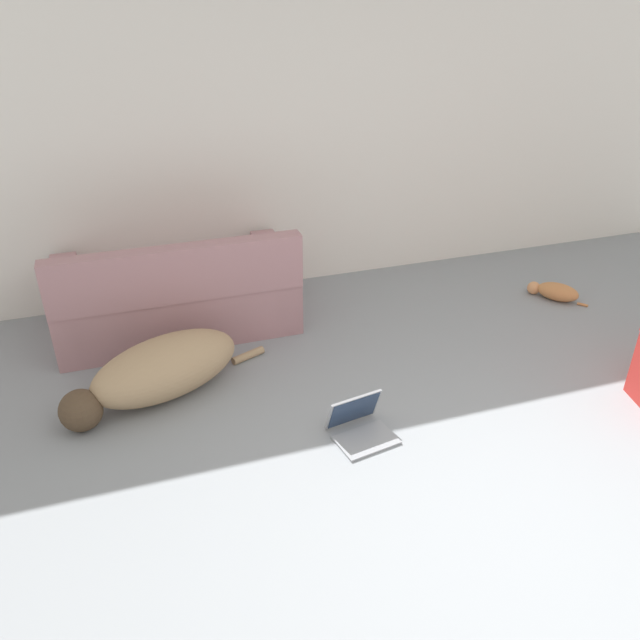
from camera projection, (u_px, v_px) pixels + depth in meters
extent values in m
plane|color=gray|center=(545.00, 555.00, 3.08)|extent=(20.00, 20.00, 0.00)
cube|color=silver|center=(324.00, 125.00, 5.30)|extent=(7.64, 0.06, 2.80)
cube|color=#A3757A|center=(178.00, 302.00, 5.02)|extent=(1.84, 0.92, 0.42)
cube|color=#A3757A|center=(178.00, 274.00, 4.48)|extent=(1.84, 0.14, 0.42)
cube|color=#A3757A|center=(276.00, 280.00, 5.21)|extent=(0.20, 0.91, 0.56)
cube|color=#A3757A|center=(68.00, 309.00, 4.76)|extent=(0.20, 0.91, 0.56)
ellipsoid|color=#A38460|center=(166.00, 367.00, 4.19)|extent=(1.16, 0.85, 0.41)
sphere|color=#493726|center=(81.00, 410.00, 3.89)|extent=(0.35, 0.35, 0.27)
cylinder|color=#A38460|center=(248.00, 355.00, 4.65)|extent=(0.27, 0.15, 0.06)
ellipsoid|color=#BC7A47|center=(558.00, 292.00, 5.48)|extent=(0.38, 0.40, 0.15)
sphere|color=tan|center=(534.00, 288.00, 5.59)|extent=(0.16, 0.16, 0.12)
cylinder|color=#BC7A47|center=(583.00, 305.00, 5.40)|extent=(0.07, 0.08, 0.02)
cube|color=gray|center=(366.00, 440.00, 3.83)|extent=(0.40, 0.31, 0.02)
cube|color=gray|center=(353.00, 409.00, 3.90)|extent=(0.37, 0.16, 0.24)
cube|color=#23334C|center=(354.00, 410.00, 3.89)|extent=(0.34, 0.14, 0.21)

